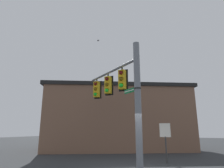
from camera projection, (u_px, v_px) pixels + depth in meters
signal_pole at (138, 102)px, 8.97m from camera, size 0.31×0.31×6.07m
mast_arm at (110, 72)px, 11.56m from camera, size 4.25×2.94×0.14m
traffic_light_nearest_pole at (122, 79)px, 10.34m from camera, size 0.54×0.49×1.31m
traffic_light_mid_inner at (108, 85)px, 11.60m from camera, size 0.54×0.49×1.31m
traffic_light_mid_outer at (97, 89)px, 12.87m from camera, size 0.54×0.49×1.31m
street_name_sign at (134, 89)px, 9.32m from camera, size 1.07×0.78×0.22m
bird_flying at (98, 40)px, 13.84m from camera, size 0.21×0.23×0.07m
storefront_building at (118, 118)px, 17.89m from camera, size 14.25×11.70×5.62m
historical_marker at (165, 136)px, 10.66m from camera, size 0.60×0.08×2.13m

